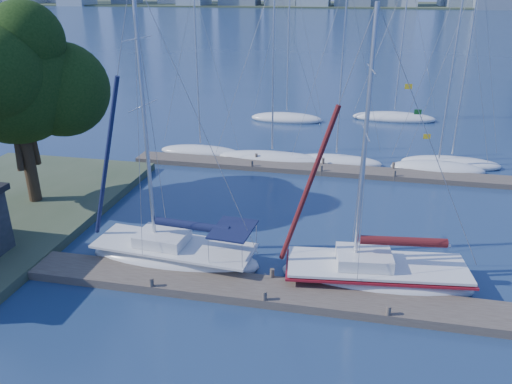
# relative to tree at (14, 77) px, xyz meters

# --- Properties ---
(ground) EXTENTS (700.00, 700.00, 0.00)m
(ground) POSITION_rel_tree_xyz_m (15.36, -6.25, -7.85)
(ground) COLOR navy
(ground) RESTS_ON ground
(near_dock) EXTENTS (26.00, 2.00, 0.40)m
(near_dock) POSITION_rel_tree_xyz_m (15.36, -6.25, -7.65)
(near_dock) COLOR #473C34
(near_dock) RESTS_ON ground
(far_dock) EXTENTS (30.00, 1.80, 0.36)m
(far_dock) POSITION_rel_tree_xyz_m (17.36, 9.75, -7.67)
(far_dock) COLOR #473C34
(far_dock) RESTS_ON ground
(far_shore) EXTENTS (800.00, 100.00, 1.50)m
(far_shore) POSITION_rel_tree_xyz_m (15.36, 313.75, -7.85)
(far_shore) COLOR #38472D
(far_shore) RESTS_ON ground
(tree) EXTENTS (9.35, 8.50, 11.86)m
(tree) POSITION_rel_tree_xyz_m (0.00, 0.00, 0.00)
(tree) COLOR #312315
(tree) RESTS_ON ground
(sailboat_navy) EXTENTS (8.58, 3.42, 13.73)m
(sailboat_navy) POSITION_rel_tree_xyz_m (10.41, -4.44, -6.77)
(sailboat_navy) COLOR silver
(sailboat_navy) RESTS_ON ground
(sailboat_maroon) EXTENTS (8.80, 3.76, 12.56)m
(sailboat_maroon) POSITION_rel_tree_xyz_m (19.91, -4.32, -6.90)
(sailboat_maroon) COLOR silver
(sailboat_maroon) RESTS_ON ground
(bg_boat_0) EXTENTS (6.89, 3.18, 12.58)m
(bg_boat_0) POSITION_rel_tree_xyz_m (6.57, 11.90, -7.60)
(bg_boat_0) COLOR silver
(bg_boat_0) RESTS_ON ground
(bg_boat_1) EXTENTS (8.73, 4.71, 13.48)m
(bg_boat_1) POSITION_rel_tree_xyz_m (12.44, 11.31, -7.59)
(bg_boat_1) COLOR silver
(bg_boat_1) RESTS_ON ground
(bg_boat_2) EXTENTS (7.09, 4.15, 13.51)m
(bg_boat_2) POSITION_rel_tree_xyz_m (17.25, 11.68, -7.59)
(bg_boat_2) COLOR silver
(bg_boat_2) RESTS_ON ground
(bg_boat_3) EXTENTS (6.60, 2.35, 14.15)m
(bg_boat_3) POSITION_rel_tree_xyz_m (24.52, 11.48, -7.56)
(bg_boat_3) COLOR silver
(bg_boat_3) RESTS_ON ground
(bg_boat_4) EXTENTS (7.43, 4.42, 14.17)m
(bg_boat_4) POSITION_rel_tree_xyz_m (25.64, 12.93, -7.58)
(bg_boat_4) COLOR silver
(bg_boat_4) RESTS_ON ground
(bg_boat_6) EXTENTS (7.47, 4.14, 15.68)m
(bg_boat_6) POSITION_rel_tree_xyz_m (11.74, 23.58, -7.54)
(bg_boat_6) COLOR silver
(bg_boat_6) RESTS_ON ground
(bg_boat_7) EXTENTS (8.41, 4.30, 14.00)m
(bg_boat_7) POSITION_rel_tree_xyz_m (22.15, 26.04, -7.56)
(bg_boat_7) COLOR silver
(bg_boat_7) RESTS_ON ground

